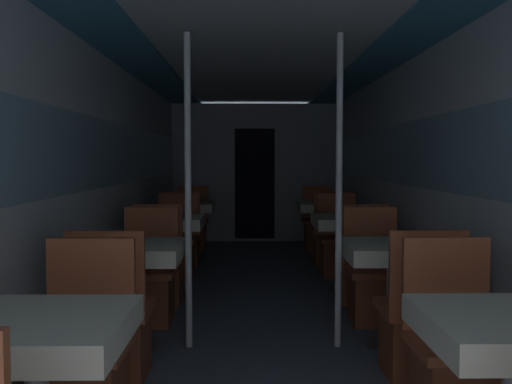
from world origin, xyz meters
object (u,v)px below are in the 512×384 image
Objects in this scene: chair_left_far_1 at (148,288)px; chair_right_far_2 at (338,251)px; chair_right_near_3 at (330,242)px; dining_table_left_0 at (36,342)px; chair_left_far_2 at (177,251)px; support_pole_right_1 at (339,192)px; chair_right_far_3 at (318,230)px; chair_right_near_1 at (418,332)px; dining_table_right_3 at (324,210)px; support_pole_left_1 at (188,192)px; dining_table_right_1 at (393,257)px; chair_left_far_0 at (83,374)px; chair_left_near_1 at (114,334)px; chair_left_far_3 at (192,231)px; chair_right_near_2 at (359,272)px; dining_table_left_3 at (188,210)px; chair_right_far_0 at (457,372)px; chair_left_near_3 at (183,243)px; dining_table_left_1 at (133,257)px; dining_table_left_2 at (169,226)px; dining_table_right_2 at (348,226)px; chair_right_far_1 at (374,287)px.

chair_left_far_1 and chair_right_far_2 have the same top height.
chair_right_near_3 is at bearing -126.50° from chair_left_far_1.
dining_table_left_0 is 0.80× the size of chair_left_far_2.
support_pole_right_1 reaches higher than chair_right_far_3.
dining_table_right_3 is at bearing 90.00° from chair_right_near_1.
support_pole_left_1 is at bearing -111.47° from dining_table_right_3.
dining_table_right_1 is at bearing 127.00° from chair_left_far_2.
chair_left_far_0 is at bearing 90.00° from dining_table_left_0.
chair_left_near_1 is 4.69m from dining_table_right_3.
chair_left_far_3 is 1.00× the size of chair_right_near_1.
chair_right_near_2 reaches higher than dining_table_left_0.
chair_right_near_3 is (1.85, -0.60, -0.36)m from dining_table_left_3.
support_pole_left_1 is 1.00× the size of support_pole_right_1.
chair_left_far_0 reaches higher than dining_table_right_3.
chair_right_far_0 is 1.00× the size of chair_right_far_3.
chair_left_near_1 is at bearing 58.82° from chair_right_far_2.
chair_left_far_0 is (0.00, 0.60, -0.36)m from dining_table_left_0.
chair_left_far_2 is 1.26× the size of dining_table_right_3.
chair_left_near_3 is 4.13m from chair_right_near_1.
chair_right_far_2 is 1.00× the size of chair_right_far_3.
dining_table_left_1 is (0.00, 1.85, 0.00)m from dining_table_left_0.
dining_table_left_2 is (-0.00, 2.45, 0.36)m from chair_left_near_1.
chair_right_near_1 is at bearing -66.76° from dining_table_left_3.
dining_table_right_2 is at bearing 53.00° from chair_left_near_1.
dining_table_left_0 is 1.95m from support_pole_left_1.
dining_table_left_1 is 0.80× the size of chair_right_far_2.
dining_table_left_0 is at bearing 66.76° from chair_right_far_2.
dining_table_left_3 is at bearing -90.00° from chair_left_far_2.
chair_left_far_2 is 2.61m from chair_right_far_3.
chair_left_far_1 and chair_left_far_2 have the same top height.
chair_left_far_1 is 3.70m from chair_left_far_3.
chair_right_near_1 is 4.90m from chair_right_far_3.
chair_right_near_2 reaches higher than dining_table_left_1.
chair_left_near_1 reaches higher than dining_table_right_2.
chair_right_far_2 is at bearing -134.96° from chair_left_far_1.
chair_left_far_0 and chair_left_near_3 have the same top height.
dining_table_left_2 is at bearing 90.00° from chair_left_near_1.
chair_right_far_3 is at bearing 90.00° from chair_right_near_2.
chair_left_near_1 and chair_right_far_0 have the same top height.
dining_table_right_1 is 0.70m from chair_right_near_1.
dining_table_left_3 is at bearing 113.24° from chair_right_near_1.
chair_right_far_1 is 1.00× the size of chair_right_near_3.
chair_left_far_1 is 2.20m from chair_right_near_1.
chair_left_far_0 is 1.00× the size of chair_right_far_3.
chair_left_near_1 is at bearing -157.55° from support_pole_right_1.
chair_right_far_3 is at bearing 73.28° from dining_table_left_0.
chair_right_near_2 and chair_right_near_3 have the same top height.
chair_right_far_3 is at bearing -134.96° from chair_left_far_2.
support_pole_left_1 reaches higher than dining_table_right_1.
dining_table_left_1 is 0.80× the size of chair_left_near_1.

